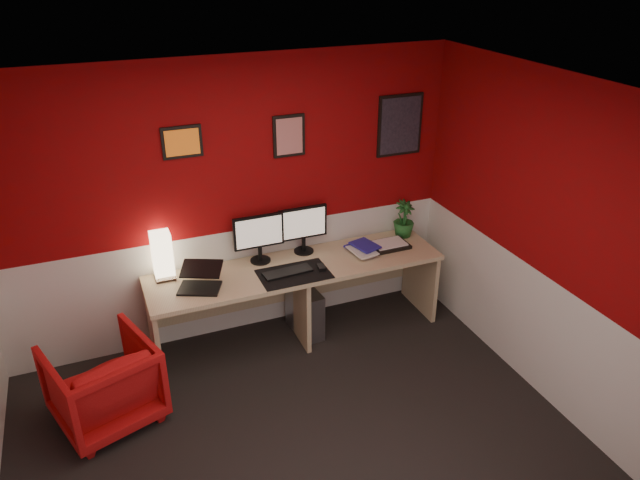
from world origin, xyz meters
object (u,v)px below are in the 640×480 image
Objects in this scene: shoji_lamp at (163,257)px; potted_plant at (404,219)px; monitor_right at (303,223)px; laptop at (199,277)px; desk at (297,301)px; pc_tower at (305,310)px; zen_tray at (389,245)px; armchair at (103,383)px; monitor_left at (259,232)px.

shoji_lamp is 2.25m from potted_plant.
potted_plant is at bearing -2.71° from monitor_right.
desk is at bearing 28.97° from laptop.
potted_plant reaches higher than pc_tower.
armchair is at bearing -169.34° from zen_tray.
monitor_left is 1.00× the size of monitor_right.
shoji_lamp is 0.69× the size of monitor_left.
shoji_lamp is at bearing -179.53° from monitor_right.
laptop is 0.46× the size of armchair.
desk is at bearing -37.53° from monitor_left.
laptop reaches higher than desk.
potted_plant reaches higher than laptop.
pc_tower is (1.18, -0.18, -0.70)m from shoji_lamp.
shoji_lamp is at bearing 152.90° from laptop.
desk is 1.00m from zen_tray.
armchair is at bearing -130.46° from laptop.
potted_plant is 1.28m from pc_tower.
zen_tray is at bearing -146.36° from potted_plant.
shoji_lamp is 1.14× the size of zen_tray.
laptop is (0.23, -0.29, -0.09)m from shoji_lamp.
zen_tray is (1.19, -0.18, -0.28)m from monitor_left.
armchair is (-1.79, -0.51, 0.10)m from pc_tower.
shoji_lamp is 1.10m from armchair.
potted_plant is (1.00, -0.05, -0.11)m from monitor_right.
desk is 3.59× the size of armchair.
monitor_left is at bearing 150.10° from pc_tower.
armchair is at bearing -168.61° from pc_tower.
potted_plant is (1.42, -0.02, -0.11)m from monitor_left.
monitor_right is (1.25, 0.01, 0.09)m from shoji_lamp.
potted_plant is 0.49× the size of armchair.
zen_tray is 2.71m from armchair.
laptop reaches higher than pc_tower.
shoji_lamp is 0.69× the size of monitor_right.
pc_tower is at bearing 177.04° from armchair.
monitor_left is 0.42m from monitor_right.
pc_tower is at bearing -8.69° from shoji_lamp.
shoji_lamp is 0.84m from monitor_left.
monitor_left is at bearing 142.47° from desk.
zen_tray is at bearing 27.43° from laptop.
monitor_right is 1.64× the size of potted_plant.
desk is at bearing -171.03° from potted_plant.
desk is 6.50× the size of shoji_lamp.
desk is at bearing -11.28° from shoji_lamp.
monitor_left reaches higher than laptop.
monitor_left is at bearing 48.98° from laptop.
armchair is at bearing -164.69° from desk.
zen_tray is at bearing 171.90° from armchair.
desk is 7.88× the size of laptop.
armchair is (-1.71, -0.47, -0.04)m from desk.
laptop is at bearing -155.31° from monitor_left.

